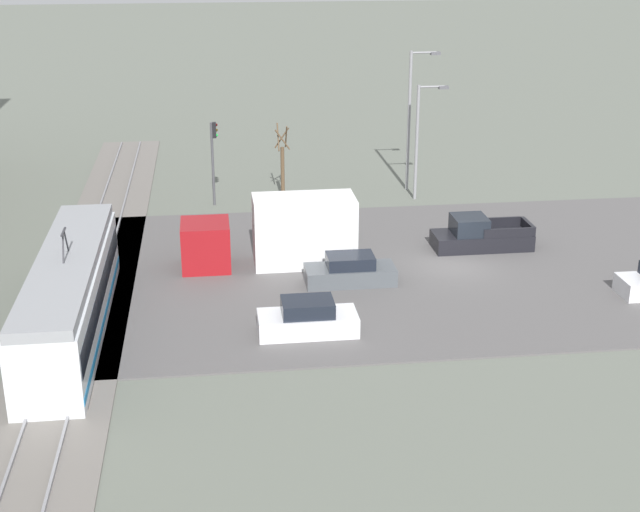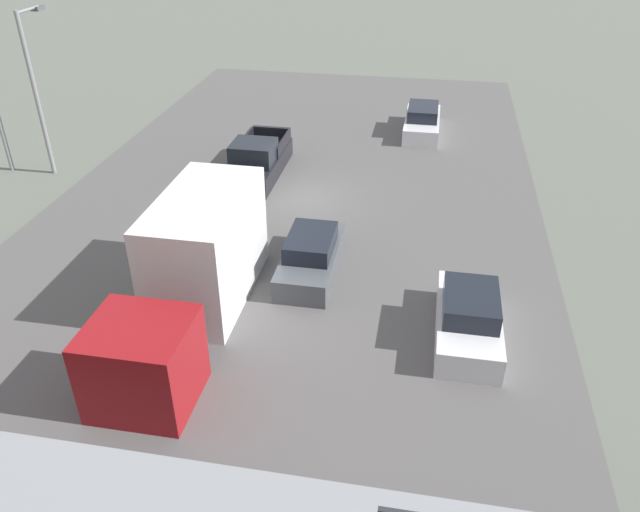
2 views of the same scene
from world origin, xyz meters
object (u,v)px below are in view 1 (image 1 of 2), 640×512
at_px(light_rail_tram, 70,296).
at_px(pickup_truck, 480,236).
at_px(street_lamp_mid_block, 421,133).
at_px(traffic_light_pole, 214,152).
at_px(sedan_car_1, 308,319).
at_px(street_lamp_near_crossing, 412,112).
at_px(sedan_car_0, 350,271).
at_px(street_tree, 283,166).
at_px(box_truck, 281,234).

xyz_separation_m(light_rail_tram, pickup_truck, (7.98, -20.35, -1.00)).
bearing_deg(street_lamp_mid_block, traffic_light_pole, 88.54).
bearing_deg(pickup_truck, street_lamp_mid_block, 6.73).
xyz_separation_m(sedan_car_1, street_lamp_mid_block, (18.90, -9.26, 3.53)).
distance_m(traffic_light_pole, street_lamp_near_crossing, 13.01).
bearing_deg(sedan_car_0, street_tree, 7.82).
relative_size(traffic_light_pole, street_tree, 1.08).
bearing_deg(street_lamp_near_crossing, street_tree, 97.96).
bearing_deg(light_rail_tram, traffic_light_pole, -19.61).
xyz_separation_m(street_tree, street_lamp_near_crossing, (1.19, -8.48, 2.94)).
bearing_deg(traffic_light_pole, light_rail_tram, 160.39).
height_order(light_rail_tram, street_lamp_near_crossing, street_lamp_near_crossing).
relative_size(traffic_light_pole, street_lamp_mid_block, 0.72).
height_order(sedan_car_1, street_lamp_mid_block, street_lamp_mid_block).
height_order(box_truck, traffic_light_pole, traffic_light_pole).
bearing_deg(street_lamp_near_crossing, traffic_light_pole, 98.15).
xyz_separation_m(traffic_light_pole, street_tree, (0.64, -4.28, -1.18)).
bearing_deg(pickup_truck, street_tree, 42.59).
relative_size(sedan_car_1, street_tree, 0.88).
relative_size(light_rail_tram, box_truck, 1.66).
bearing_deg(sedan_car_0, street_lamp_mid_block, -25.81).
bearing_deg(traffic_light_pole, street_tree, -81.47).
bearing_deg(street_lamp_mid_block, street_tree, 83.55).
height_order(box_truck, street_tree, street_tree).
bearing_deg(street_lamp_mid_block, light_rail_tram, 132.42).
height_order(light_rail_tram, street_tree, street_tree).
height_order(sedan_car_0, sedan_car_1, sedan_car_1).
relative_size(pickup_truck, street_lamp_near_crossing, 0.58).
relative_size(pickup_truck, sedan_car_0, 1.20).
xyz_separation_m(light_rail_tram, traffic_light_pole, (17.89, -6.38, 1.62)).
distance_m(light_rail_tram, street_lamp_near_crossing, 27.69).
relative_size(light_rail_tram, street_lamp_near_crossing, 1.63).
distance_m(light_rail_tram, traffic_light_pole, 19.06).
xyz_separation_m(box_truck, sedan_car_1, (-8.34, -0.43, -0.99)).
bearing_deg(sedan_car_0, pickup_truck, -62.55).
bearing_deg(sedan_car_1, street_lamp_mid_block, -26.11).
distance_m(sedan_car_1, street_tree, 19.93).
height_order(box_truck, pickup_truck, box_truck).
bearing_deg(street_lamp_near_crossing, sedan_car_1, 156.45).
xyz_separation_m(box_truck, street_lamp_near_crossing, (12.71, -9.61, 3.44)).
distance_m(sedan_car_0, street_lamp_mid_block, 15.50).
bearing_deg(pickup_truck, box_truck, 95.14).
xyz_separation_m(sedan_car_0, sedan_car_1, (-5.31, 2.69, 0.03)).
relative_size(pickup_truck, street_tree, 1.09).
bearing_deg(sedan_car_1, street_tree, -2.00).
height_order(pickup_truck, street_lamp_mid_block, street_lamp_mid_block).
relative_size(light_rail_tram, pickup_truck, 2.78).
bearing_deg(street_lamp_mid_block, street_lamp_near_crossing, 2.22).
distance_m(light_rail_tram, pickup_truck, 21.88).
height_order(sedan_car_0, street_tree, street_tree).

